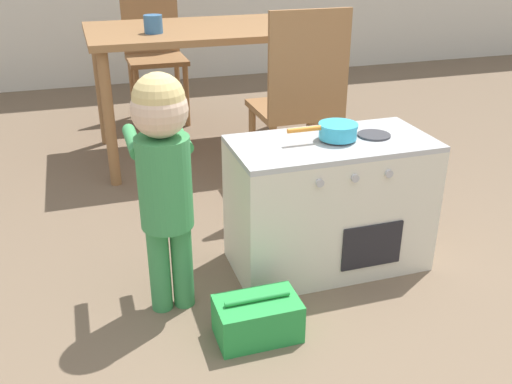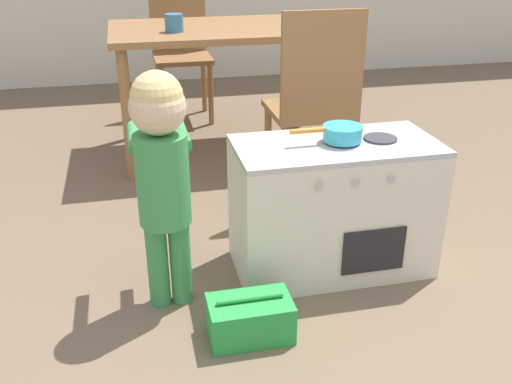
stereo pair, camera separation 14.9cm
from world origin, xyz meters
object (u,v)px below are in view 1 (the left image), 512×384
child_figure (163,163)px  play_kitchen (329,204)px  dining_chair_near (299,101)px  dining_table (201,44)px  toy_basket (257,318)px  toy_pot (337,130)px  dining_chair_far (154,49)px  cup_on_table (153,24)px

child_figure → play_kitchen: bearing=9.0°
dining_chair_near → dining_table: bearing=112.4°
toy_basket → play_kitchen: bearing=41.4°
toy_basket → toy_pot: bearing=40.4°
toy_pot → dining_table: (-0.19, 1.37, 0.08)m
toy_basket → dining_chair_near: (0.52, 0.99, 0.41)m
child_figure → dining_chair_far: (0.29, 2.21, -0.06)m
dining_table → cup_on_table: bearing=-155.0°
child_figure → toy_pot: bearing=8.8°
cup_on_table → dining_chair_far: bearing=82.6°
toy_pot → cup_on_table: bearing=110.7°
play_kitchen → toy_basket: 0.57m
cup_on_table → dining_table: bearing=25.0°
dining_chair_far → dining_table: bearing=102.4°
toy_basket → dining_table: dining_table is taller
play_kitchen → child_figure: 0.71m
dining_chair_far → cup_on_table: (-0.11, -0.87, 0.29)m
dining_chair_far → cup_on_table: bearing=82.6°
dining_chair_far → toy_basket: bearing=88.6°
dining_chair_near → dining_chair_far: bearing=107.5°
dining_table → toy_pot: bearing=-81.9°
toy_pot → child_figure: size_ratio=0.32×
child_figure → dining_table: bearing=72.7°
dining_chair_far → cup_on_table: dining_chair_far is taller
child_figure → dining_table: 1.54m
toy_pot → dining_chair_near: dining_chair_near is taller
cup_on_table → toy_pot: bearing=-69.3°
toy_pot → cup_on_table: 1.34m
toy_basket → cup_on_table: size_ratio=2.83×
toy_pot → dining_table: dining_table is taller
play_kitchen → dining_chair_far: bearing=99.2°
toy_basket → dining_chair_near: 1.20m
dining_table → cup_on_table: 0.33m
play_kitchen → cup_on_table: size_ratio=7.81×
toy_pot → child_figure: bearing=-171.2°
dining_chair_far → cup_on_table: 0.92m
dining_table → cup_on_table: size_ratio=12.88×
child_figure → dining_chair_near: size_ratio=0.92×
play_kitchen → toy_basket: bearing=-138.6°
toy_basket → child_figure: bearing=132.5°
child_figure → cup_on_table: (0.18, 1.34, 0.23)m
toy_pot → dining_chair_far: size_ratio=0.29×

